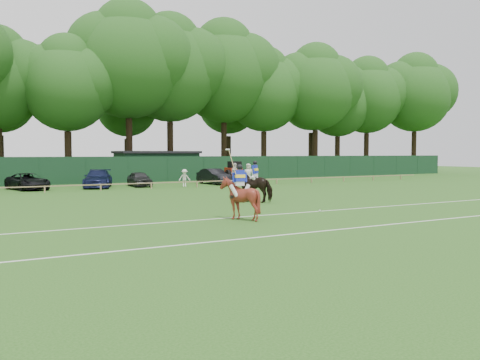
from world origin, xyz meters
TOP-DOWN VIEW (x-y plane):
  - ground at (0.00, 0.00)m, footprint 160.00×160.00m
  - horse_dark at (2.41, 4.58)m, footprint 2.22×2.32m
  - horse_chestnut at (-2.26, -1.76)m, footprint 1.94×2.05m
  - suv_black at (-7.67, 21.53)m, footprint 3.16×5.00m
  - sedan_navy at (-2.33, 21.39)m, footprint 3.62×5.49m
  - hatch_grey at (1.06, 21.01)m, footprint 1.78×3.86m
  - estate_black at (8.03, 20.80)m, footprint 1.69×4.33m
  - spectator_left at (4.34, 19.05)m, footprint 1.06×0.77m
  - spectator_mid at (9.67, 19.88)m, footprint 1.21×1.02m
  - spectator_right at (10.89, 19.49)m, footprint 1.09×1.02m
  - rider_dark at (2.42, 4.57)m, footprint 0.79×0.73m
  - rider_chestnut at (-2.26, -1.77)m, footprint 0.92×0.74m
  - polo_ball at (2.63, -1.05)m, footprint 0.09×0.09m
  - pitch_lines at (0.00, -3.50)m, footprint 60.00×5.10m
  - pitch_rail at (0.00, 18.00)m, footprint 62.10×0.10m
  - perimeter_fence at (0.00, 27.00)m, footprint 92.08×0.08m
  - utility_shed at (6.00, 30.00)m, footprint 8.40×4.40m
  - tree_row at (2.00, 35.00)m, footprint 96.00×12.00m
  - tractor at (10.41, 21.37)m, footprint 2.00×2.66m

SIDE VIEW (x-z plane):
  - ground at x=0.00m, z-range 0.00..0.00m
  - tree_row at x=2.00m, z-range -10.50..10.50m
  - pitch_lines at x=0.00m, z-range 0.00..0.01m
  - polo_ball at x=2.63m, z-range 0.00..0.09m
  - pitch_rail at x=0.00m, z-range 0.20..0.70m
  - hatch_grey at x=1.06m, z-range 0.00..1.28m
  - suv_black at x=-7.67m, z-range 0.00..1.29m
  - estate_black at x=8.03m, z-range 0.00..1.41m
  - spectator_left at x=4.34m, z-range 0.00..1.47m
  - sedan_navy at x=-2.33m, z-range 0.00..1.48m
  - horse_chestnut at x=-2.26m, z-range 0.00..1.83m
  - horse_dark at x=2.41m, z-range 0.00..1.87m
  - spectator_right at x=10.89m, z-range 0.00..1.87m
  - spectator_mid at x=9.67m, z-range 0.00..1.94m
  - tractor at x=10.41m, z-range -0.06..1.99m
  - perimeter_fence at x=0.00m, z-range 0.00..2.50m
  - utility_shed at x=6.00m, z-range 0.02..3.06m
  - rider_chestnut at x=-2.26m, z-range 0.69..2.74m
  - rider_dark at x=2.42m, z-range 1.03..2.44m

